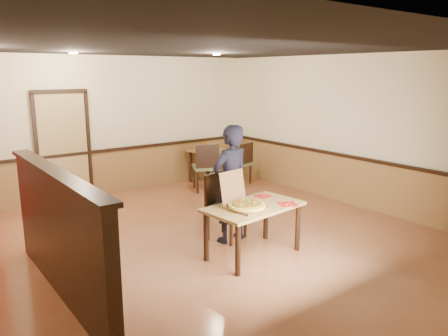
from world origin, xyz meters
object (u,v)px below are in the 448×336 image
(side_chair_left, at_px, (206,165))
(condiment, at_px, (207,145))
(side_table, at_px, (208,157))
(side_chair_right, at_px, (241,162))
(main_table, at_px, (254,213))
(diner, at_px, (231,184))
(diner_chair, at_px, (223,203))
(pizza_box, at_px, (244,204))

(side_chair_left, bearing_deg, condiment, -101.78)
(condiment, bearing_deg, side_table, -103.94)
(side_chair_right, distance_m, condiment, 0.89)
(side_table, bearing_deg, side_chair_right, -52.83)
(main_table, bearing_deg, side_table, 58.02)
(diner, relative_size, condiment, 10.62)
(diner_chair, bearing_deg, main_table, -114.24)
(main_table, distance_m, diner, 0.68)
(side_chair_right, xyz_separation_m, condiment, (-0.45, 0.70, 0.32))
(side_chair_right, relative_size, condiment, 5.80)
(side_chair_left, distance_m, pizza_box, 3.51)
(side_chair_right, relative_size, pizza_box, 1.64)
(pizza_box, xyz_separation_m, condiment, (2.05, 3.84, 0.06))
(diner_chair, relative_size, pizza_box, 1.72)
(main_table, relative_size, diner, 0.81)
(diner_chair, distance_m, side_chair_right, 3.26)
(main_table, distance_m, pizza_box, 0.25)
(condiment, bearing_deg, side_chair_right, -57.29)
(side_chair_left, bearing_deg, side_chair_right, -156.13)
(main_table, relative_size, diner_chair, 1.41)
(side_chair_right, bearing_deg, diner_chair, 30.60)
(diner_chair, relative_size, diner, 0.57)
(side_table, height_order, diner, diner)
(diner_chair, xyz_separation_m, diner, (0.03, -0.15, 0.33))
(side_chair_left, distance_m, diner, 2.82)
(main_table, xyz_separation_m, side_chair_right, (2.32, 3.12, -0.09))
(pizza_box, relative_size, condiment, 3.53)
(pizza_box, bearing_deg, diner, 59.20)
(side_chair_right, xyz_separation_m, pizza_box, (-2.50, -3.14, 0.26))
(side_chair_left, bearing_deg, diner, 86.55)
(side_table, height_order, condiment, condiment)
(side_chair_left, xyz_separation_m, side_chair_right, (0.95, 0.00, -0.04))
(side_chair_right, xyz_separation_m, diner, (-2.23, -2.49, 0.35))
(side_chair_left, relative_size, condiment, 6.23)
(side_chair_left, bearing_deg, main_table, 90.01)
(diner_chair, height_order, side_table, diner_chair)
(side_table, distance_m, diner, 3.59)
(diner_chair, distance_m, condiment, 3.56)
(side_chair_left, height_order, condiment, side_chair_left)
(diner_chair, xyz_separation_m, condiment, (1.82, 3.04, 0.30))
(diner_chair, distance_m, diner, 0.36)
(side_chair_left, bearing_deg, side_table, -104.01)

